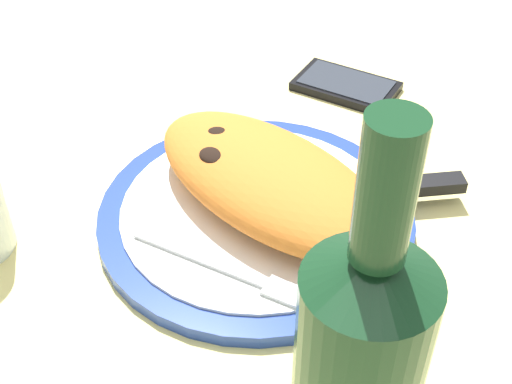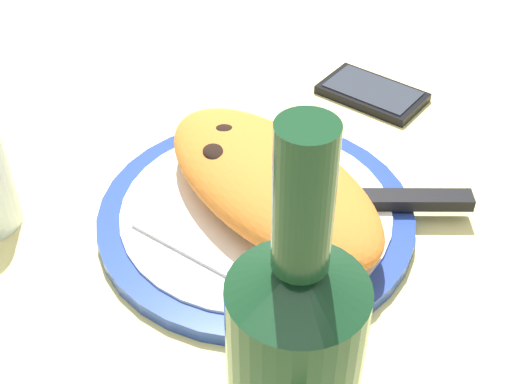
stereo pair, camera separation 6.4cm
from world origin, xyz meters
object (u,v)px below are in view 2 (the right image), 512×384
Objects in this scene: plate at (256,215)px; smartphone at (372,93)px; knife at (385,201)px; fork at (223,270)px; calzone at (271,181)px.

plate is 25.29cm from smartphone.
knife reaches higher than plate.
plate is at bearing 111.23° from fork.
calzone is 2.35× the size of smartphone.
smartphone is (-3.36, 25.06, -0.20)cm from plate.
knife is (8.15, 6.95, -2.36)cm from calzone.
calzone is at bearing 104.55° from fork.
plate is 1.73× the size of fork.
knife is (8.85, 8.16, 1.34)cm from plate.
calzone reaches higher than fork.
fork is at bearing -75.45° from calzone.
calzone reaches higher than plate.
fork is at bearing -109.83° from knife.
calzone is 1.67× the size of fork.
plate is 1.56× the size of knife.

